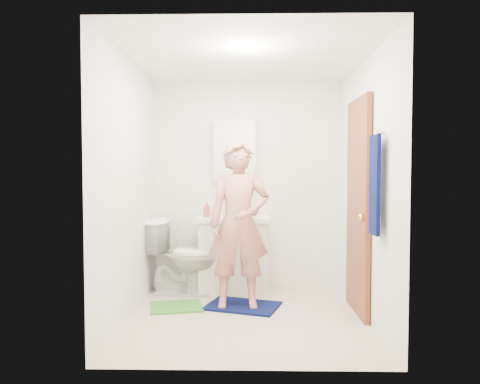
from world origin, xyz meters
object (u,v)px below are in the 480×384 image
(toilet, at_px, (185,256))
(soap_dispenser, at_px, (207,209))
(toothbrush_cup, at_px, (253,211))
(medicine_cabinet, at_px, (234,151))
(vanity_cabinet, at_px, (234,256))
(man, at_px, (239,224))
(towel, at_px, (375,185))

(toilet, distance_m, soap_dispenser, 0.58)
(soap_dispenser, xyz_separation_m, toothbrush_cup, (0.52, 0.20, -0.04))
(medicine_cabinet, bearing_deg, soap_dispenser, -136.05)
(medicine_cabinet, bearing_deg, toilet, -147.89)
(soap_dispenser, bearing_deg, toothbrush_cup, 21.22)
(toothbrush_cup, bearing_deg, soap_dispenser, -158.78)
(toothbrush_cup, bearing_deg, vanity_cabinet, -148.05)
(medicine_cabinet, xyz_separation_m, toilet, (-0.54, -0.34, -1.18))
(toothbrush_cup, bearing_deg, man, -100.52)
(toilet, height_order, man, man)
(soap_dispenser, height_order, toothbrush_cup, soap_dispenser)
(towel, height_order, toilet, towel)
(vanity_cabinet, bearing_deg, man, -83.82)
(vanity_cabinet, relative_size, towel, 1.00)
(vanity_cabinet, xyz_separation_m, soap_dispenser, (-0.30, -0.06, 0.54))
(soap_dispenser, bearing_deg, toilet, -168.12)
(towel, xyz_separation_m, toilet, (-1.72, 1.37, -0.83))
(vanity_cabinet, distance_m, medicine_cabinet, 1.22)
(medicine_cabinet, bearing_deg, towel, -55.39)
(vanity_cabinet, height_order, soap_dispenser, soap_dispenser)
(towel, bearing_deg, vanity_cabinet, 128.47)
(medicine_cabinet, bearing_deg, toothbrush_cup, -21.23)
(toilet, bearing_deg, towel, -120.63)
(toothbrush_cup, bearing_deg, towel, -59.47)
(soap_dispenser, distance_m, toothbrush_cup, 0.56)
(vanity_cabinet, distance_m, toilet, 0.55)
(soap_dispenser, distance_m, man, 0.72)
(toilet, relative_size, soap_dispenser, 4.77)
(towel, height_order, soap_dispenser, towel)
(medicine_cabinet, height_order, towel, medicine_cabinet)
(towel, relative_size, toothbrush_cup, 6.54)
(toothbrush_cup, bearing_deg, toilet, -161.64)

